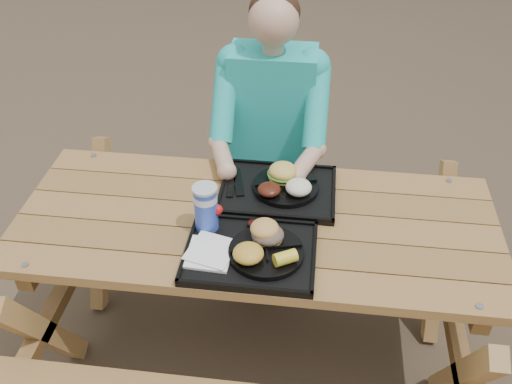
# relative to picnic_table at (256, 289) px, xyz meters

# --- Properties ---
(ground) EXTENTS (60.00, 60.00, 0.00)m
(ground) POSITION_rel_picnic_table_xyz_m (0.00, 0.00, -0.38)
(ground) COLOR #999999
(ground) RESTS_ON ground
(picnic_table) EXTENTS (1.80, 1.49, 0.75)m
(picnic_table) POSITION_rel_picnic_table_xyz_m (0.00, 0.00, 0.00)
(picnic_table) COLOR #999999
(picnic_table) RESTS_ON ground
(tray_near) EXTENTS (0.45, 0.35, 0.02)m
(tray_near) POSITION_rel_picnic_table_xyz_m (0.01, -0.20, 0.39)
(tray_near) COLOR black
(tray_near) RESTS_ON picnic_table
(tray_far) EXTENTS (0.45, 0.35, 0.02)m
(tray_far) POSITION_rel_picnic_table_xyz_m (0.07, 0.17, 0.39)
(tray_far) COLOR black
(tray_far) RESTS_ON picnic_table
(plate_near) EXTENTS (0.26, 0.26, 0.02)m
(plate_near) POSITION_rel_picnic_table_xyz_m (0.06, -0.20, 0.41)
(plate_near) COLOR black
(plate_near) RESTS_ON tray_near
(plate_far) EXTENTS (0.26, 0.26, 0.02)m
(plate_far) POSITION_rel_picnic_table_xyz_m (0.10, 0.18, 0.41)
(plate_far) COLOR black
(plate_far) RESTS_ON tray_far
(napkin_stack) EXTENTS (0.17, 0.17, 0.02)m
(napkin_stack) POSITION_rel_picnic_table_xyz_m (-0.14, -0.23, 0.40)
(napkin_stack) COLOR white
(napkin_stack) RESTS_ON tray_near
(soda_cup) EXTENTS (0.08, 0.08, 0.17)m
(soda_cup) POSITION_rel_picnic_table_xyz_m (-0.17, -0.09, 0.48)
(soda_cup) COLOR #193BBC
(soda_cup) RESTS_ON tray_near
(condiment_bbq) EXTENTS (0.04, 0.04, 0.03)m
(condiment_bbq) POSITION_rel_picnic_table_xyz_m (-0.00, -0.07, 0.41)
(condiment_bbq) COLOR #330605
(condiment_bbq) RESTS_ON tray_near
(condiment_mustard) EXTENTS (0.05, 0.05, 0.03)m
(condiment_mustard) POSITION_rel_picnic_table_xyz_m (0.05, -0.08, 0.41)
(condiment_mustard) COLOR gold
(condiment_mustard) RESTS_ON tray_near
(sandwich) EXTENTS (0.11, 0.11, 0.11)m
(sandwich) POSITION_rel_picnic_table_xyz_m (0.06, -0.15, 0.47)
(sandwich) COLOR #DFA14E
(sandwich) RESTS_ON plate_near
(mac_cheese) EXTENTS (0.10, 0.10, 0.05)m
(mac_cheese) POSITION_rel_picnic_table_xyz_m (0.01, -0.25, 0.44)
(mac_cheese) COLOR gold
(mac_cheese) RESTS_ON plate_near
(corn_cob) EXTENTS (0.10, 0.10, 0.05)m
(corn_cob) POSITION_rel_picnic_table_xyz_m (0.13, -0.25, 0.44)
(corn_cob) COLOR yellow
(corn_cob) RESTS_ON plate_near
(cutlery_far) EXTENTS (0.07, 0.18, 0.01)m
(cutlery_far) POSITION_rel_picnic_table_xyz_m (-0.10, 0.19, 0.40)
(cutlery_far) COLOR black
(cutlery_far) RESTS_ON tray_far
(burger) EXTENTS (0.11, 0.11, 0.10)m
(burger) POSITION_rel_picnic_table_xyz_m (0.08, 0.22, 0.47)
(burger) COLOR #EDBF53
(burger) RESTS_ON plate_far
(baked_beans) EXTENTS (0.09, 0.09, 0.04)m
(baked_beans) POSITION_rel_picnic_table_xyz_m (0.04, 0.11, 0.44)
(baked_beans) COLOR #4B1B0F
(baked_beans) RESTS_ON plate_far
(potato_salad) EXTENTS (0.10, 0.10, 0.06)m
(potato_salad) POSITION_rel_picnic_table_xyz_m (0.15, 0.13, 0.44)
(potato_salad) COLOR white
(potato_salad) RESTS_ON plate_far
(diner) EXTENTS (0.48, 0.84, 1.28)m
(diner) POSITION_rel_picnic_table_xyz_m (-0.01, 0.65, 0.27)
(diner) COLOR teal
(diner) RESTS_ON ground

